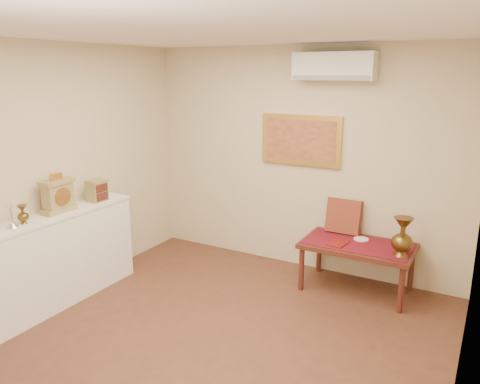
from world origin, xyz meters
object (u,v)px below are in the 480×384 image
Objects in this scene: brass_urn_tall at (403,233)px; low_table at (358,249)px; display_ledge at (52,261)px; wooden_chest at (97,190)px; mantel_clock at (58,196)px.

low_table is at bearing 164.25° from brass_urn_tall.
wooden_chest is (0.03, 0.66, 0.61)m from display_ledge.
wooden_chest is at bearing 87.50° from display_ledge.
low_table is at bearing 35.10° from display_ledge.
display_ledge is 0.90m from wooden_chest.
mantel_clock is 1.68× the size of wooden_chest.
brass_urn_tall is 0.41× the size of low_table.
wooden_chest is 2.98m from low_table.
mantel_clock reaches higher than wooden_chest.
low_table is at bearing 24.77° from wooden_chest.
wooden_chest is 0.20× the size of low_table.
display_ledge reaches higher than low_table.
brass_urn_tall is at bearing 26.64° from mantel_clock.
brass_urn_tall is 0.25× the size of display_ledge.
mantel_clock reaches higher than low_table.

